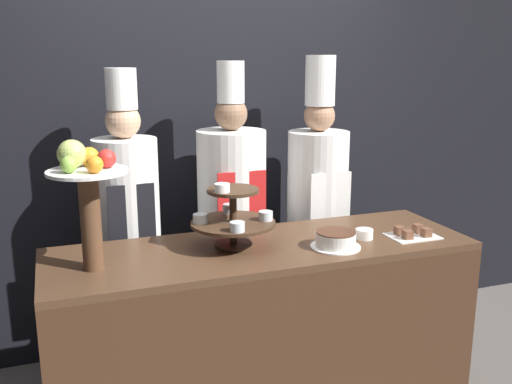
% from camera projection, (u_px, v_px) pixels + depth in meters
% --- Properties ---
extents(wall_back, '(10.00, 0.06, 2.80)m').
position_uv_depth(wall_back, '(207.00, 131.00, 3.63)').
color(wall_back, black).
rests_on(wall_back, ground_plane).
extents(buffet_counter, '(2.11, 0.67, 0.95)m').
position_uv_depth(buffet_counter, '(263.00, 333.00, 2.93)').
color(buffet_counter, '#422819').
rests_on(buffet_counter, ground_plane).
extents(tiered_stand, '(0.41, 0.41, 0.33)m').
position_uv_depth(tiered_stand, '(233.00, 217.00, 2.77)').
color(tiered_stand, '#3D2819').
rests_on(tiered_stand, buffet_counter).
extents(fruit_pedestal, '(0.34, 0.34, 0.57)m').
position_uv_depth(fruit_pedestal, '(86.00, 185.00, 2.43)').
color(fruit_pedestal, brown).
rests_on(fruit_pedestal, buffet_counter).
extents(cake_round, '(0.25, 0.25, 0.08)m').
position_uv_depth(cake_round, '(336.00, 240.00, 2.78)').
color(cake_round, white).
rests_on(cake_round, buffet_counter).
extents(cup_white, '(0.09, 0.09, 0.05)m').
position_uv_depth(cup_white, '(364.00, 234.00, 2.92)').
color(cup_white, white).
rests_on(cup_white, buffet_counter).
extents(cake_square_tray, '(0.25, 0.18, 0.05)m').
position_uv_depth(cake_square_tray, '(413.00, 234.00, 2.95)').
color(cake_square_tray, white).
rests_on(cake_square_tray, buffet_counter).
extents(chef_left, '(0.35, 0.35, 1.80)m').
position_uv_depth(chef_left, '(128.00, 216.00, 3.19)').
color(chef_left, '#28282D').
rests_on(chef_left, ground_plane).
extents(chef_center_left, '(0.41, 0.41, 1.84)m').
position_uv_depth(chef_center_left, '(232.00, 207.00, 3.39)').
color(chef_center_left, '#38332D').
rests_on(chef_center_left, ground_plane).
extents(chef_center_right, '(0.38, 0.38, 1.87)m').
position_uv_depth(chef_center_right, '(317.00, 198.00, 3.58)').
color(chef_center_right, black).
rests_on(chef_center_right, ground_plane).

